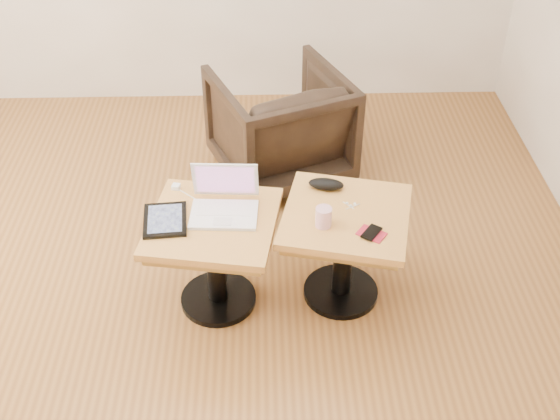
{
  "coord_description": "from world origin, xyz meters",
  "views": [
    {
      "loc": [
        0.48,
        -2.47,
        2.57
      ],
      "look_at": [
        0.55,
        0.08,
        0.58
      ],
      "focal_mm": 45.0,
      "sensor_mm": 36.0,
      "label": 1
    }
  ],
  "objects_px": {
    "side_table_right": "(345,234)",
    "striped_cup": "(324,217)",
    "laptop": "(224,203)",
    "armchair": "(280,126)",
    "side_table_left": "(214,241)"
  },
  "relations": [
    {
      "from": "side_table_left",
      "to": "armchair",
      "type": "distance_m",
      "value": 1.2
    },
    {
      "from": "laptop",
      "to": "armchair",
      "type": "height_order",
      "value": "laptop"
    },
    {
      "from": "side_table_left",
      "to": "armchair",
      "type": "relative_size",
      "value": 0.89
    },
    {
      "from": "side_table_right",
      "to": "laptop",
      "type": "relative_size",
      "value": 2.15
    },
    {
      "from": "laptop",
      "to": "striped_cup",
      "type": "relative_size",
      "value": 3.35
    },
    {
      "from": "side_table_right",
      "to": "striped_cup",
      "type": "height_order",
      "value": "striped_cup"
    },
    {
      "from": "striped_cup",
      "to": "armchair",
      "type": "distance_m",
      "value": 1.23
    },
    {
      "from": "striped_cup",
      "to": "armchair",
      "type": "height_order",
      "value": "armchair"
    },
    {
      "from": "side_table_right",
      "to": "laptop",
      "type": "xyz_separation_m",
      "value": [
        -0.57,
        0.03,
        0.18
      ]
    },
    {
      "from": "side_table_left",
      "to": "striped_cup",
      "type": "distance_m",
      "value": 0.54
    },
    {
      "from": "side_table_left",
      "to": "laptop",
      "type": "bearing_deg",
      "value": 60.58
    },
    {
      "from": "side_table_left",
      "to": "side_table_right",
      "type": "distance_m",
      "value": 0.63
    },
    {
      "from": "laptop",
      "to": "striped_cup",
      "type": "bearing_deg",
      "value": -11.82
    },
    {
      "from": "striped_cup",
      "to": "side_table_right",
      "type": "bearing_deg",
      "value": 37.4
    },
    {
      "from": "laptop",
      "to": "armchair",
      "type": "distance_m",
      "value": 1.14
    }
  ]
}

